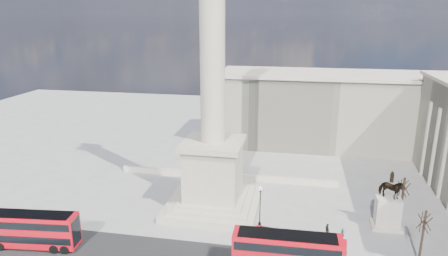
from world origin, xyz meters
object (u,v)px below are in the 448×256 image
red_bus_c (287,253)px  victorian_lamp (260,203)px  nelsons_column (213,127)px  pedestrian_crossing (327,230)px  red_bus_a (33,230)px  red_bus_b (299,252)px  pedestrian_walking (342,234)px  equestrian_statue (388,208)px

red_bus_c → victorian_lamp: (-4.16, 10.27, 0.91)m
nelsons_column → pedestrian_crossing: size_ratio=26.35×
victorian_lamp → red_bus_a: bearing=-159.0°
nelsons_column → red_bus_a: bearing=-142.9°
red_bus_b → pedestrian_crossing: size_ratio=5.77×
red_bus_a → pedestrian_walking: 40.61m
nelsons_column → victorian_lamp: 13.02m
red_bus_a → victorian_lamp: (28.20, 10.81, 1.06)m
victorian_lamp → pedestrian_crossing: 9.75m
red_bus_b → red_bus_a: bearing=-170.4°
red_bus_c → equestrian_statue: equestrian_statue is taller
victorian_lamp → pedestrian_crossing: bearing=-7.1°
nelsons_column → red_bus_a: (-20.46, -15.47, -10.42)m
red_bus_c → red_bus_b: bearing=34.7°
red_bus_c → victorian_lamp: bearing=110.7°
red_bus_b → pedestrian_crossing: 9.10m
equestrian_statue → pedestrian_walking: 8.03m
red_bus_b → victorian_lamp: size_ratio=1.81×
nelsons_column → red_bus_a: nelsons_column is taller
red_bus_a → victorian_lamp: bearing=15.3°
nelsons_column → victorian_lamp: (7.74, -4.67, -9.37)m
red_bus_b → pedestrian_crossing: red_bus_b is taller
red_bus_a → pedestrian_walking: red_bus_a is taller
equestrian_statue → victorian_lamp: bearing=-171.1°
red_bus_a → equestrian_statue: equestrian_statue is taller
nelsons_column → red_bus_b: 21.98m
red_bus_a → red_bus_c: bearing=-4.8°
red_bus_a → pedestrian_walking: bearing=7.5°
red_bus_c → pedestrian_crossing: 10.61m
nelsons_column → red_bus_c: (11.90, -14.93, -10.27)m
equestrian_statue → pedestrian_walking: equestrian_statue is taller
equestrian_statue → pedestrian_walking: (-6.42, -4.28, -2.23)m
red_bus_c → victorian_lamp: 11.12m
red_bus_a → pedestrian_crossing: red_bus_a is taller
nelsons_column → equestrian_statue: bearing=-4.2°
red_bus_a → red_bus_c: size_ratio=0.95×
red_bus_a → pedestrian_walking: size_ratio=7.82×
red_bus_b → victorian_lamp: (-5.48, 9.30, 1.27)m
red_bus_c → equestrian_statue: size_ratio=1.46×
red_bus_b → red_bus_c: red_bus_c is taller
nelsons_column → red_bus_a: 27.69m
red_bus_a → victorian_lamp: 30.21m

